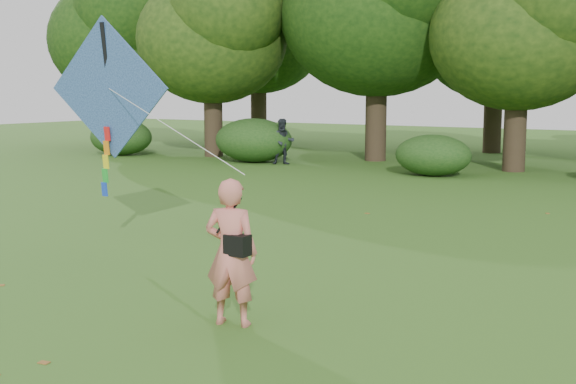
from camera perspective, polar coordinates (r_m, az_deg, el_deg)
The scene contains 7 objects.
ground at distance 8.68m, azimuth -4.41°, elevation -11.69°, with size 100.00×100.00×0.00m, color #265114.
man_kite_flyer at distance 9.02m, azimuth -4.51°, elevation -4.77°, with size 0.68×0.44×1.86m, color #D97366.
bystander_left at distance 28.67m, azimuth -0.37°, elevation 4.00°, with size 0.88×0.69×1.82m, color #22272D.
crossbody_bag at distance 8.90m, azimuth -4.03°, elevation -4.13°, with size 0.43×0.20×0.72m.
flying_kite at distance 13.58m, azimuth -13.97°, elevation 7.78°, with size 6.03×2.70×3.28m.
shrub_band at distance 24.89m, azimuth 18.89°, elevation 2.83°, with size 39.15×3.22×1.88m.
fallen_leaves at distance 10.12m, azimuth -2.89°, elevation -8.74°, with size 7.68×15.12×0.01m.
Camera 1 is at (4.86, -6.56, 2.92)m, focal length 45.00 mm.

